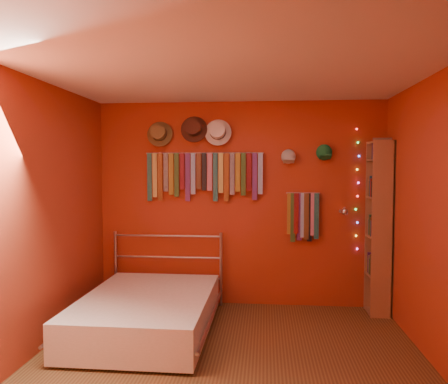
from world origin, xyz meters
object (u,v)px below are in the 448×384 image
(reading_lamp, at_px, (344,211))
(bed, at_px, (147,312))
(tie_rack, at_px, (204,173))
(bookshelf, at_px, (382,227))

(reading_lamp, xyz_separation_m, bed, (-2.11, -0.80, -0.98))
(tie_rack, height_order, bed, tie_rack)
(reading_lamp, bearing_deg, tie_rack, 173.67)
(reading_lamp, bearing_deg, bookshelf, 3.81)
(reading_lamp, height_order, bookshelf, bookshelf)
(reading_lamp, relative_size, bookshelf, 0.16)
(bed, bearing_deg, reading_lamp, 21.08)
(tie_rack, height_order, bookshelf, bookshelf)
(bookshelf, xyz_separation_m, bed, (-2.54, -0.83, -0.81))
(tie_rack, relative_size, bookshelf, 0.72)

